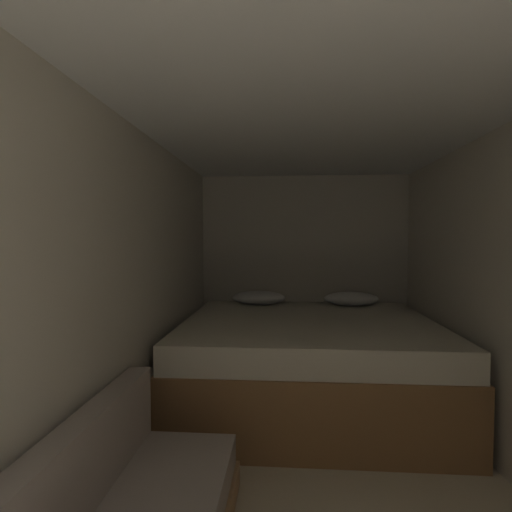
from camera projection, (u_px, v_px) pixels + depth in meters
name	position (u px, v px, depth m)	size (l,w,h in m)	color
wall_back	(303.00, 272.00, 4.44)	(2.33, 0.05, 2.12)	beige
wall_left	(107.00, 309.00, 2.14)	(0.05, 4.76, 2.12)	beige
ceiling_slab	(325.00, 96.00, 2.00)	(2.33, 4.76, 0.05)	white
bed	(308.00, 361.00, 3.46)	(2.11, 1.92, 0.89)	olive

